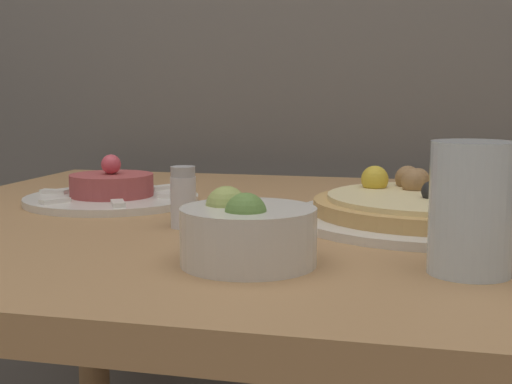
% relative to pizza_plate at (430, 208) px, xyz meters
% --- Properties ---
extents(dining_table, '(1.03, 0.86, 0.73)m').
position_rel_pizza_plate_xyz_m(dining_table, '(-0.19, -0.01, -0.12)').
color(dining_table, '#AD7F51').
rests_on(dining_table, ground_plane).
extents(pizza_plate, '(0.34, 0.34, 0.06)m').
position_rel_pizza_plate_xyz_m(pizza_plate, '(0.00, 0.00, 0.00)').
color(pizza_plate, silver).
rests_on(pizza_plate, dining_table).
extents(tartare_plate, '(0.25, 0.25, 0.07)m').
position_rel_pizza_plate_xyz_m(tartare_plate, '(-0.44, 0.04, -0.00)').
color(tartare_plate, silver).
rests_on(tartare_plate, dining_table).
extents(small_bowl, '(0.13, 0.13, 0.07)m').
position_rel_pizza_plate_xyz_m(small_bowl, '(-0.16, -0.26, 0.01)').
color(small_bowl, silver).
rests_on(small_bowl, dining_table).
extents(drinking_glass, '(0.07, 0.07, 0.12)m').
position_rel_pizza_plate_xyz_m(drinking_glass, '(0.03, -0.25, 0.04)').
color(drinking_glass, silver).
rests_on(drinking_glass, dining_table).
extents(salt_shaker, '(0.03, 0.03, 0.07)m').
position_rel_pizza_plate_xyz_m(salt_shaker, '(-0.28, -0.11, 0.02)').
color(salt_shaker, silver).
rests_on(salt_shaker, dining_table).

